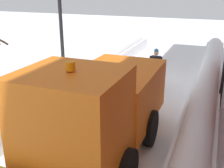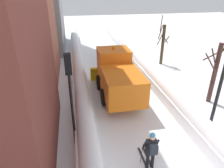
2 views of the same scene
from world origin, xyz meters
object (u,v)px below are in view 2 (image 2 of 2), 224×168
at_px(skier, 151,149).
at_px(bare_tree_mid, 163,44).
at_px(traffic_light_pole, 70,84).
at_px(bare_tree_near, 215,72).
at_px(plow_truck, 118,75).

distance_m(skier, bare_tree_mid, 13.09).
height_order(traffic_light_pole, bare_tree_near, traffic_light_pole).
relative_size(plow_truck, skier, 3.31).
relative_size(skier, traffic_light_pole, 0.40).
relative_size(skier, bare_tree_near, 0.44).
distance_m(traffic_light_pole, bare_tree_mid, 12.91).
height_order(plow_truck, bare_tree_near, bare_tree_near).
bearing_deg(bare_tree_near, traffic_light_pole, -165.62).
bearing_deg(bare_tree_near, bare_tree_mid, 91.54).
xyz_separation_m(plow_truck, bare_tree_mid, (5.52, 5.38, 0.52)).
bearing_deg(plow_truck, skier, -90.28).
distance_m(traffic_light_pole, bare_tree_near, 9.10).
bearing_deg(bare_tree_mid, traffic_light_pole, -131.68).
bearing_deg(plow_truck, bare_tree_near, -19.09).
bearing_deg(skier, traffic_light_pole, 143.61).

